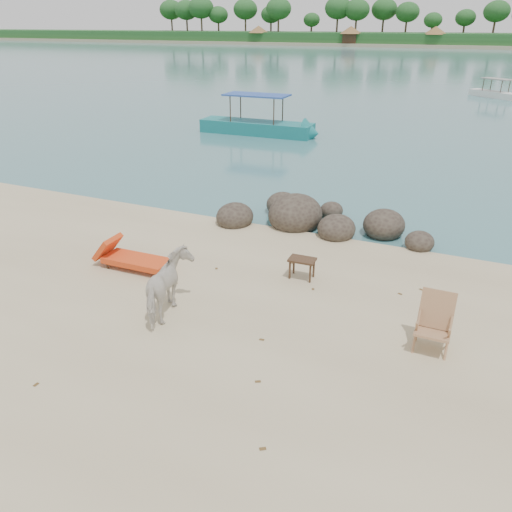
% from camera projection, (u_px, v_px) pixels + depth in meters
% --- Properties ---
extents(water, '(400.00, 400.00, 0.00)m').
position_uv_depth(water, '(463.00, 58.00, 84.31)').
color(water, '#376A6E').
rests_on(water, ground).
extents(far_shore, '(420.00, 90.00, 1.40)m').
position_uv_depth(far_shore, '(478.00, 42.00, 150.58)').
color(far_shore, tan).
rests_on(far_shore, ground).
extents(far_scenery, '(420.00, 18.00, 9.50)m').
position_uv_depth(far_scenery, '(476.00, 33.00, 121.65)').
color(far_scenery, '#1E4C1E').
rests_on(far_scenery, ground).
extents(boulders, '(6.35, 2.92, 1.22)m').
position_uv_depth(boulders, '(311.00, 219.00, 15.02)').
color(boulders, '#312720').
rests_on(boulders, ground).
extents(cow, '(1.08, 1.69, 1.32)m').
position_uv_depth(cow, '(169.00, 288.00, 10.23)').
color(cow, silver).
rests_on(cow, ground).
extents(side_table, '(0.63, 0.42, 0.50)m').
position_uv_depth(side_table, '(302.00, 270.00, 11.89)').
color(side_table, '#302313').
rests_on(side_table, ground).
extents(lounge_chair, '(2.12, 0.78, 0.63)m').
position_uv_depth(lounge_chair, '(136.00, 258.00, 12.32)').
color(lounge_chair, '#E8431B').
rests_on(lounge_chair, ground).
extents(deck_chair, '(0.69, 0.76, 1.07)m').
position_uv_depth(deck_chair, '(434.00, 327.00, 9.15)').
color(deck_chair, '#A47A52').
rests_on(deck_chair, ground).
extents(boat_near, '(7.10, 1.72, 3.43)m').
position_uv_depth(boat_near, '(257.00, 101.00, 26.97)').
color(boat_near, '#166E70').
rests_on(boat_near, water).
extents(boat_mid, '(4.51, 3.93, 2.40)m').
position_uv_depth(boat_mid, '(497.00, 81.00, 40.60)').
color(boat_mid, silver).
rests_on(boat_mid, water).
extents(dead_leaves, '(8.36, 6.28, 0.00)m').
position_uv_depth(dead_leaves, '(222.00, 320.00, 10.34)').
color(dead_leaves, brown).
rests_on(dead_leaves, ground).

